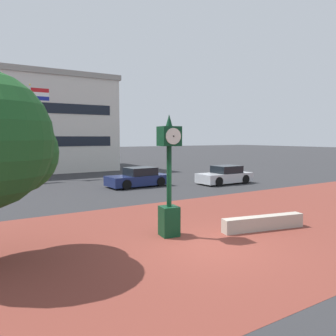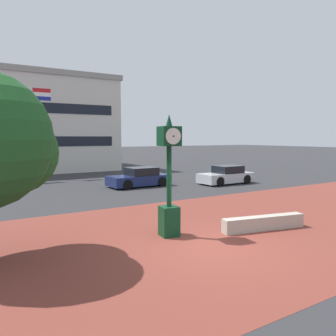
{
  "view_description": "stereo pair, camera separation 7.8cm",
  "coord_description": "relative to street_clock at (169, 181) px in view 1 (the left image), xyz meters",
  "views": [
    {
      "loc": [
        -6.47,
        -7.9,
        3.31
      ],
      "look_at": [
        -0.35,
        1.71,
        2.28
      ],
      "focal_mm": 36.48,
      "sensor_mm": 36.0,
      "label": 1
    },
    {
      "loc": [
        -6.41,
        -7.94,
        3.31
      ],
      "look_at": [
        -0.35,
        1.71,
        2.28
      ],
      "focal_mm": 36.48,
      "sensor_mm": 36.0,
      "label": 2
    }
  ],
  "objects": [
    {
      "name": "ground_plane",
      "position": [
        0.42,
        -1.54,
        -1.86
      ],
      "size": [
        200.0,
        200.0,
        0.0
      ],
      "primitive_type": "plane",
      "color": "#2D2D30"
    },
    {
      "name": "plaza_brick_paving",
      "position": [
        0.42,
        -0.18,
        -1.86
      ],
      "size": [
        44.0,
        10.72,
        0.01
      ],
      "primitive_type": "cube",
      "color": "brown",
      "rests_on": "ground"
    },
    {
      "name": "planter_wall",
      "position": [
        3.25,
        -1.18,
        -1.61
      ],
      "size": [
        3.21,
        1.06,
        0.5
      ],
      "primitive_type": "cube",
      "rotation": [
        0.0,
        0.0,
        -0.21
      ],
      "color": "#ADA393",
      "rests_on": "ground"
    },
    {
      "name": "street_clock",
      "position": [
        0.0,
        0.0,
        0.0
      ],
      "size": [
        0.73,
        0.77,
        4.05
      ],
      "rotation": [
        0.0,
        0.0,
        -0.15
      ],
      "color": "#0C381E",
      "rests_on": "ground"
    },
    {
      "name": "car_street_near",
      "position": [
        10.36,
        8.76,
        -1.29
      ],
      "size": [
        4.01,
        1.85,
        1.28
      ],
      "rotation": [
        0.0,
        0.0,
        1.57
      ],
      "color": "#B7BABF",
      "rests_on": "ground"
    },
    {
      "name": "car_street_mid",
      "position": [
        4.49,
        10.82,
        -1.29
      ],
      "size": [
        4.2,
        2.0,
        1.28
      ],
      "rotation": [
        0.0,
        0.0,
        1.6
      ],
      "color": "navy",
      "rests_on": "ground"
    },
    {
      "name": "flagpole_secondary",
      "position": [
        -0.5,
        18.93,
        2.53
      ],
      "size": [
        1.5,
        0.14,
        7.42
      ],
      "color": "silver",
      "rests_on": "ground"
    }
  ]
}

